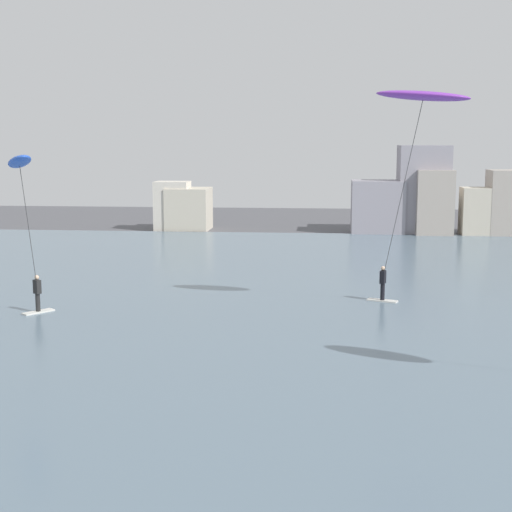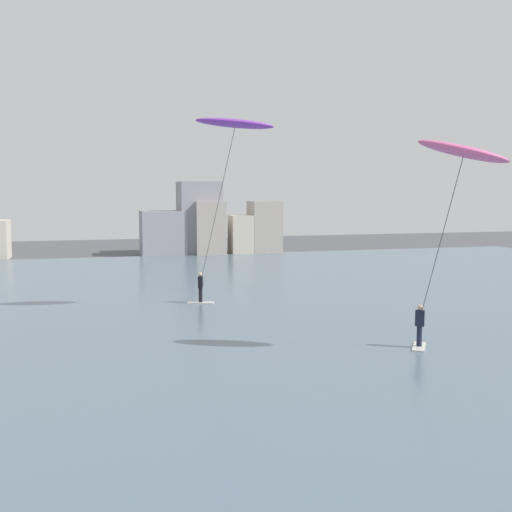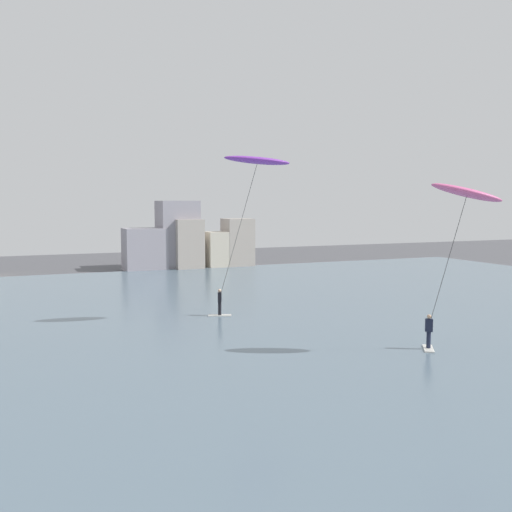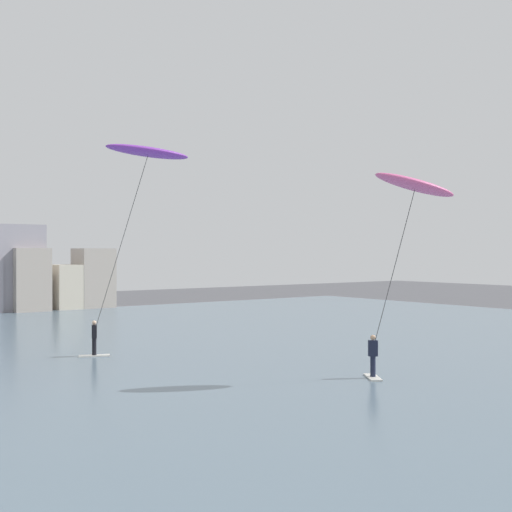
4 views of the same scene
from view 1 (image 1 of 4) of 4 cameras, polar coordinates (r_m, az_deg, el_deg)
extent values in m
cube|color=slate|center=(34.88, 4.18, -3.51)|extent=(84.00, 52.00, 0.10)
cube|color=beige|center=(63.06, -6.40, 3.81)|extent=(2.82, 2.32, 4.13)
cube|color=beige|center=(63.45, -5.15, 3.60)|extent=(3.51, 3.82, 3.55)
cube|color=gray|center=(61.61, 9.27, 3.72)|extent=(4.24, 3.20, 4.31)
cube|color=gray|center=(62.28, 12.64, 4.97)|extent=(4.02, 3.62, 7.13)
cube|color=#A89E93|center=(61.33, 13.41, 4.00)|extent=(2.90, 3.02, 5.21)
cube|color=beige|center=(62.03, 17.29, 3.25)|extent=(4.21, 2.29, 3.83)
cube|color=#A89E93|center=(62.59, 18.62, 3.86)|extent=(2.96, 2.92, 5.21)
cube|color=silver|center=(33.78, -16.29, -4.11)|extent=(1.21, 1.37, 0.06)
cylinder|color=black|center=(33.69, -16.32, -3.42)|extent=(0.20, 0.20, 0.78)
cube|color=black|center=(33.55, -16.38, -2.26)|extent=(0.40, 0.38, 0.60)
sphere|color=beige|center=(33.48, -16.41, -1.58)|extent=(0.20, 0.20, 0.20)
cylinder|color=#333333|center=(32.44, -16.97, 1.99)|extent=(0.15, 1.56, 5.31)
ellipsoid|color=blue|center=(31.52, -17.62, 6.88)|extent=(2.10, 2.76, 0.88)
cube|color=silver|center=(35.19, 9.62, -3.37)|extent=(1.46, 0.93, 0.06)
cylinder|color=black|center=(35.11, 9.64, -2.70)|extent=(0.20, 0.20, 0.78)
cube|color=black|center=(34.98, 9.67, -1.59)|extent=(0.33, 0.40, 0.60)
sphere|color=beige|center=(34.91, 9.69, -0.93)|extent=(0.20, 0.20, 0.20)
cylinder|color=#333333|center=(33.07, 11.06, 4.62)|extent=(1.22, 3.01, 7.94)
ellipsoid|color=purple|center=(31.63, 12.64, 11.85)|extent=(3.92, 1.72, 0.71)
camera|label=2|loc=(4.74, -40.56, -12.45)|focal=42.19mm
camera|label=3|loc=(9.36, -77.04, -1.15)|focal=41.29mm
camera|label=4|loc=(11.73, -59.91, -8.16)|focal=48.43mm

